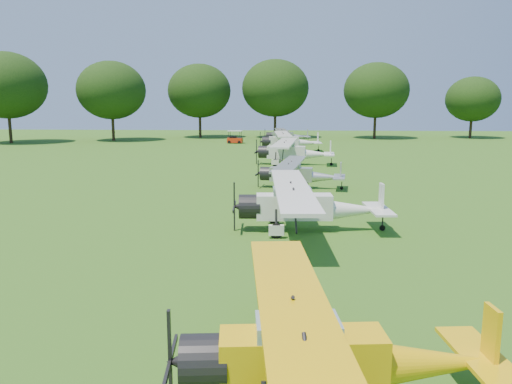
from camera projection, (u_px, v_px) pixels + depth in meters
The scene contains 9 objects.
ground at pixel (286, 206), 27.86m from camera, with size 160.00×160.00×0.00m, color #2D5715.
tree_belt at pixel (356, 58), 26.39m from camera, with size 137.36×130.27×14.52m.
aircraft_2 at pixel (328, 350), 9.22m from camera, with size 6.43×10.23×2.01m.
aircraft_3 at pixel (306, 203), 22.33m from camera, with size 7.06×11.24×2.21m.
aircraft_4 at pixel (298, 172), 33.65m from camera, with size 6.02×9.56×1.88m.
aircraft_5 at pixel (292, 150), 46.60m from camera, with size 7.41×11.82×2.32m.
aircraft_6 at pixel (288, 140), 59.83m from camera, with size 7.41×11.81×2.32m.
aircraft_7 at pixel (286, 135), 72.30m from camera, with size 6.64×10.58×2.08m.
golf_cart at pixel (235, 139), 71.82m from camera, with size 2.26×1.54×1.82m.
Camera 1 is at (0.03, -27.34, 5.67)m, focal length 35.00 mm.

